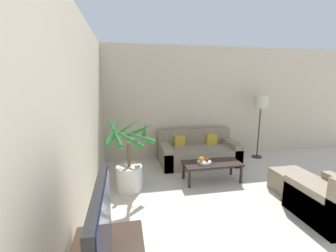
{
  "coord_description": "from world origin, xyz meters",
  "views": [
    {
      "loc": [
        -2.64,
        1.47,
        1.87
      ],
      "look_at": [
        -1.79,
        5.77,
        1.0
      ],
      "focal_mm": 24.0,
      "sensor_mm": 36.0,
      "label": 1
    }
  ],
  "objects": [
    {
      "name": "orange_fruit",
      "position": [
        -1.27,
        5.24,
        0.46
      ],
      "size": [
        0.09,
        0.09,
        0.09
      ],
      "color": "orange",
      "rests_on": "fruit_bowl"
    },
    {
      "name": "potted_palm",
      "position": [
        -2.58,
        5.2,
        0.51
      ],
      "size": [
        0.87,
        0.96,
        1.36
      ],
      "color": "beige",
      "rests_on": "ground_plane"
    },
    {
      "name": "apple_red",
      "position": [
        -1.16,
        5.22,
        0.44
      ],
      "size": [
        0.06,
        0.06,
        0.06
      ],
      "color": "red",
      "rests_on": "fruit_bowl"
    },
    {
      "name": "ottoman",
      "position": [
        0.13,
        4.56,
        0.18
      ],
      "size": [
        0.56,
        0.55,
        0.37
      ],
      "color": "gray",
      "rests_on": "ground_plane"
    },
    {
      "name": "coffee_table",
      "position": [
        -1.04,
        5.26,
        0.32
      ],
      "size": [
        1.09,
        0.49,
        0.37
      ],
      "color": "black",
      "rests_on": "ground_plane"
    },
    {
      "name": "floor_lamp",
      "position": [
        0.6,
        6.32,
        1.31
      ],
      "size": [
        0.32,
        0.32,
        1.55
      ],
      "color": "#2D2823",
      "rests_on": "ground_plane"
    },
    {
      "name": "armchair",
      "position": [
        0.09,
        3.76,
        0.25
      ],
      "size": [
        0.81,
        0.86,
        0.77
      ],
      "color": "gray",
      "rests_on": "ground_plane"
    },
    {
      "name": "television",
      "position": [
        -2.79,
        2.68,
        0.97
      ],
      "size": [
        0.18,
        0.81,
        0.63
      ],
      "color": "black",
      "rests_on": "tv_console"
    },
    {
      "name": "apple_green",
      "position": [
        -1.21,
        5.31,
        0.44
      ],
      "size": [
        0.07,
        0.07,
        0.07
      ],
      "color": "olive",
      "rests_on": "fruit_bowl"
    },
    {
      "name": "wall_back",
      "position": [
        0.0,
        6.76,
        1.35
      ],
      "size": [
        7.82,
        0.06,
        2.7
      ],
      "color": "beige",
      "rests_on": "ground_plane"
    },
    {
      "name": "fruit_bowl",
      "position": [
        -1.2,
        5.25,
        0.39
      ],
      "size": [
        0.26,
        0.26,
        0.04
      ],
      "color": "beige",
      "rests_on": "coffee_table"
    },
    {
      "name": "sofa_loveseat",
      "position": [
        -0.99,
        6.22,
        0.26
      ],
      "size": [
        1.77,
        0.86,
        0.75
      ],
      "color": "gray",
      "rests_on": "ground_plane"
    },
    {
      "name": "wall_left",
      "position": [
        -3.14,
        3.37,
        1.35
      ],
      "size": [
        0.06,
        8.33,
        2.7
      ],
      "color": "beige",
      "rests_on": "ground_plane"
    }
  ]
}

